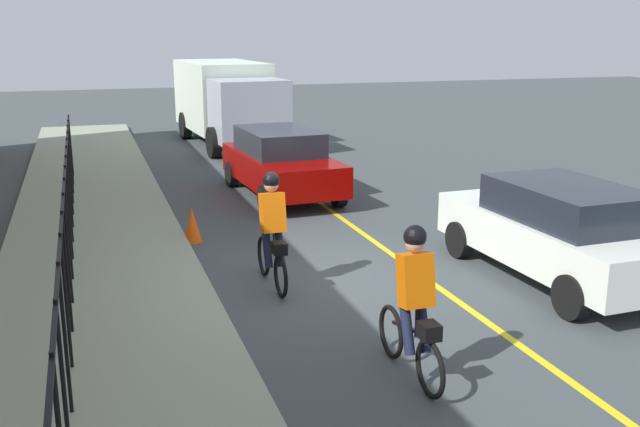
# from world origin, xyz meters

# --- Properties ---
(ground_plane) EXTENTS (80.00, 80.00, 0.00)m
(ground_plane) POSITION_xyz_m (0.00, 0.00, 0.00)
(ground_plane) COLOR #3E4547
(lane_line_centre) EXTENTS (36.00, 0.12, 0.01)m
(lane_line_centre) POSITION_xyz_m (0.00, -1.60, 0.00)
(lane_line_centre) COLOR yellow
(lane_line_centre) RESTS_ON ground
(sidewalk) EXTENTS (40.00, 3.20, 0.15)m
(sidewalk) POSITION_xyz_m (0.00, 3.40, 0.07)
(sidewalk) COLOR gray
(sidewalk) RESTS_ON ground
(iron_fence) EXTENTS (16.94, 0.04, 1.60)m
(iron_fence) POSITION_xyz_m (1.00, 3.80, 1.24)
(iron_fence) COLOR black
(iron_fence) RESTS_ON sidewalk
(cyclist_lead) EXTENTS (1.71, 0.36, 1.83)m
(cyclist_lead) POSITION_xyz_m (0.07, 0.84, 0.91)
(cyclist_lead) COLOR black
(cyclist_lead) RESTS_ON ground
(cyclist_follow) EXTENTS (1.71, 0.36, 1.83)m
(cyclist_follow) POSITION_xyz_m (-3.37, 0.09, 0.91)
(cyclist_follow) COLOR black
(cyclist_follow) RESTS_ON ground
(patrol_sedan) EXTENTS (4.46, 2.04, 1.58)m
(patrol_sedan) POSITION_xyz_m (-0.97, -3.56, 0.82)
(patrol_sedan) COLOR white
(patrol_sedan) RESTS_ON ground
(parked_sedan_rear) EXTENTS (4.49, 2.10, 1.58)m
(parked_sedan_rear) POSITION_xyz_m (6.22, -0.96, 0.82)
(parked_sedan_rear) COLOR #8B0401
(parked_sedan_rear) RESTS_ON ground
(box_truck_background) EXTENTS (6.84, 2.87, 2.78)m
(box_truck_background) POSITION_xyz_m (14.48, -1.31, 1.55)
(box_truck_background) COLOR silver
(box_truck_background) RESTS_ON ground
(traffic_cone_near) EXTENTS (0.36, 0.36, 0.66)m
(traffic_cone_near) POSITION_xyz_m (2.95, 1.66, 0.33)
(traffic_cone_near) COLOR #FE540C
(traffic_cone_near) RESTS_ON ground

